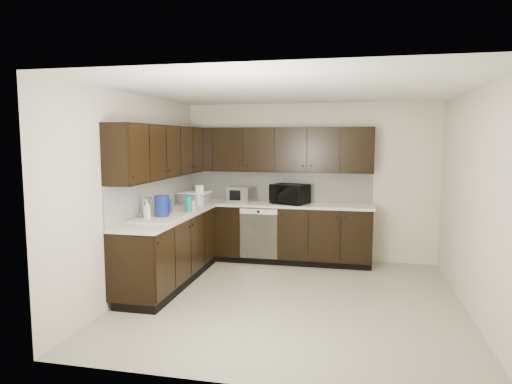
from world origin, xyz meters
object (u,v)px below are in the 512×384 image
Objects in this scene: microwave at (290,194)px; toaster_oven at (241,194)px; sink at (160,223)px; storage_bin at (194,198)px; blue_pitcher at (162,207)px.

microwave reaches higher than toaster_oven.
microwave is at bearing 11.83° from toaster_oven.
microwave is (1.42, 1.66, 0.21)m from sink.
storage_bin is 1.57× the size of blue_pitcher.
blue_pitcher reaches higher than storage_bin.
toaster_oven is 0.86× the size of storage_bin.
microwave is 1.48m from storage_bin.
toaster_oven is at bearing 69.33° from sink.
storage_bin is at bearing -146.31° from microwave.
sink is at bearing -95.86° from toaster_oven.
storage_bin is 1.31m from blue_pitcher.
microwave is at bearing 11.58° from storage_bin.
storage_bin is (-0.67, -0.34, -0.03)m from toaster_oven.
microwave is 2.14m from blue_pitcher.
sink is at bearing -108.47° from microwave.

